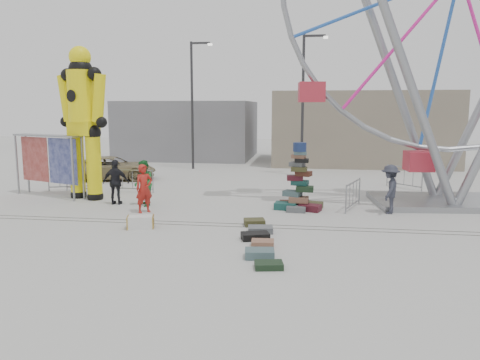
# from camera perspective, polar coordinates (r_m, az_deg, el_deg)

# --- Properties ---
(ground) EXTENTS (90.00, 90.00, 0.00)m
(ground) POSITION_cam_1_polar(r_m,az_deg,el_deg) (15.25, -4.65, -6.13)
(ground) COLOR #9E9E99
(ground) RESTS_ON ground
(track_line_near) EXTENTS (40.00, 0.04, 0.01)m
(track_line_near) POSITION_cam_1_polar(r_m,az_deg,el_deg) (15.81, -4.17, -5.56)
(track_line_near) COLOR #47443F
(track_line_near) RESTS_ON ground
(track_line_far) EXTENTS (40.00, 0.04, 0.01)m
(track_line_far) POSITION_cam_1_polar(r_m,az_deg,el_deg) (16.19, -3.87, -5.22)
(track_line_far) COLOR #47443F
(track_line_far) RESTS_ON ground
(building_right) EXTENTS (12.00, 8.00, 5.00)m
(building_right) POSITION_cam_1_polar(r_m,az_deg,el_deg) (34.59, 14.40, 6.18)
(building_right) COLOR gray
(building_right) RESTS_ON ground
(building_left) EXTENTS (10.00, 8.00, 4.40)m
(building_left) POSITION_cam_1_polar(r_m,az_deg,el_deg) (37.57, -6.19, 6.13)
(building_left) COLOR gray
(building_left) RESTS_ON ground
(lamp_post_right) EXTENTS (1.41, 0.25, 8.00)m
(lamp_post_right) POSITION_cam_1_polar(r_m,az_deg,el_deg) (27.37, 7.86, 9.90)
(lamp_post_right) COLOR #2D2D30
(lamp_post_right) RESTS_ON ground
(lamp_post_left) EXTENTS (1.41, 0.25, 8.00)m
(lamp_post_left) POSITION_cam_1_polar(r_m,az_deg,el_deg) (30.24, -5.69, 9.83)
(lamp_post_left) COLOR #2D2D30
(lamp_post_left) RESTS_ON ground
(suitcase_tower) EXTENTS (1.93, 1.62, 2.61)m
(suitcase_tower) POSITION_cam_1_polar(r_m,az_deg,el_deg) (18.32, 7.19, -1.30)
(suitcase_tower) COLOR #1A504B
(suitcase_tower) RESTS_ON ground
(crash_test_dummy) EXTENTS (2.63, 1.30, 6.67)m
(crash_test_dummy) POSITION_cam_1_polar(r_m,az_deg,el_deg) (21.15, -18.60, 7.26)
(crash_test_dummy) COLOR black
(crash_test_dummy) RESTS_ON ground
(ferris_wheel) EXTENTS (13.72, 3.88, 15.97)m
(ferris_wheel) POSITION_cam_1_polar(r_m,az_deg,el_deg) (20.91, 25.03, 18.87)
(ferris_wheel) COLOR gray
(ferris_wheel) RESTS_ON ground
(banner_scaffold) EXTENTS (3.78, 1.94, 2.75)m
(banner_scaffold) POSITION_cam_1_polar(r_m,az_deg,el_deg) (22.30, -22.38, 3.38)
(banner_scaffold) COLOR gray
(banner_scaffold) RESTS_ON ground
(steamer_trunk) EXTENTS (0.96, 0.71, 0.40)m
(steamer_trunk) POSITION_cam_1_polar(r_m,az_deg,el_deg) (15.78, -12.02, -5.04)
(steamer_trunk) COLOR silver
(steamer_trunk) RESTS_ON ground
(row_case_0) EXTENTS (0.79, 0.70, 0.21)m
(row_case_0) POSITION_cam_1_polar(r_m,az_deg,el_deg) (15.80, 1.77, -5.17)
(row_case_0) COLOR #403F20
(row_case_0) RESTS_ON ground
(row_case_1) EXTENTS (0.85, 0.65, 0.19)m
(row_case_1) POSITION_cam_1_polar(r_m,az_deg,el_deg) (14.95, 2.51, -6.03)
(row_case_1) COLOR slate
(row_case_1) RESTS_ON ground
(row_case_2) EXTENTS (0.94, 0.73, 0.21)m
(row_case_2) POSITION_cam_1_polar(r_m,az_deg,el_deg) (14.15, 1.88, -6.85)
(row_case_2) COLOR black
(row_case_2) RESTS_ON ground
(row_case_3) EXTENTS (0.67, 0.53, 0.19)m
(row_case_3) POSITION_cam_1_polar(r_m,az_deg,el_deg) (13.44, 2.78, -7.75)
(row_case_3) COLOR #93624B
(row_case_3) RESTS_ON ground
(row_case_4) EXTENTS (0.83, 0.63, 0.22)m
(row_case_4) POSITION_cam_1_polar(r_m,az_deg,el_deg) (12.50, 2.40, -8.95)
(row_case_4) COLOR #4B676B
(row_case_4) RESTS_ON ground
(row_case_5) EXTENTS (0.77, 0.59, 0.16)m
(row_case_5) POSITION_cam_1_polar(r_m,az_deg,el_deg) (11.74, 3.54, -10.32)
(row_case_5) COLOR #1A301C
(row_case_5) RESTS_ON ground
(barricade_dummy_a) EXTENTS (1.91, 0.78, 1.10)m
(barricade_dummy_a) POSITION_cam_1_polar(r_m,az_deg,el_deg) (23.82, -19.95, 0.14)
(barricade_dummy_a) COLOR gray
(barricade_dummy_a) RESTS_ON ground
(barricade_dummy_b) EXTENTS (1.96, 0.61, 1.10)m
(barricade_dummy_b) POSITION_cam_1_polar(r_m,az_deg,el_deg) (23.08, -18.58, -0.06)
(barricade_dummy_b) COLOR gray
(barricade_dummy_b) RESTS_ON ground
(barricade_dummy_c) EXTENTS (2.00, 0.17, 1.10)m
(barricade_dummy_c) POSITION_cam_1_polar(r_m,az_deg,el_deg) (22.37, -12.98, -0.09)
(barricade_dummy_c) COLOR gray
(barricade_dummy_c) RESTS_ON ground
(barricade_wheel_front) EXTENTS (0.78, 1.91, 1.10)m
(barricade_wheel_front) POSITION_cam_1_polar(r_m,az_deg,el_deg) (18.79, 13.61, -1.78)
(barricade_wheel_front) COLOR gray
(barricade_wheel_front) RESTS_ON ground
(barricade_wheel_back) EXTENTS (1.44, 1.53, 1.10)m
(barricade_wheel_back) POSITION_cam_1_polar(r_m,az_deg,el_deg) (24.29, 19.37, 0.33)
(barricade_wheel_back) COLOR gray
(barricade_wheel_back) RESTS_ON ground
(pedestrian_red) EXTENTS (0.79, 0.78, 1.84)m
(pedestrian_red) POSITION_cam_1_polar(r_m,az_deg,el_deg) (17.93, -11.61, -1.02)
(pedestrian_red) COLOR #A61F17
(pedestrian_red) RESTS_ON ground
(pedestrian_green) EXTENTS (1.06, 1.13, 1.85)m
(pedestrian_green) POSITION_cam_1_polar(r_m,az_deg,el_deg) (19.15, -11.66, -0.38)
(pedestrian_green) COLOR #186327
(pedestrian_green) RESTS_ON ground
(pedestrian_black) EXTENTS (1.10, 0.49, 1.84)m
(pedestrian_black) POSITION_cam_1_polar(r_m,az_deg,el_deg) (19.71, -14.89, -0.25)
(pedestrian_black) COLOR black
(pedestrian_black) RESTS_ON ground
(pedestrian_grey) EXTENTS (1.00, 1.34, 1.84)m
(pedestrian_grey) POSITION_cam_1_polar(r_m,az_deg,el_deg) (18.29, 17.81, -1.07)
(pedestrian_grey) COLOR #292C37
(pedestrian_grey) RESTS_ON ground
(parked_suv) EXTENTS (5.01, 3.23, 1.28)m
(parked_suv) POSITION_cam_1_polar(r_m,az_deg,el_deg) (26.61, -15.25, 1.42)
(parked_suv) COLOR #8D7F5B
(parked_suv) RESTS_ON ground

